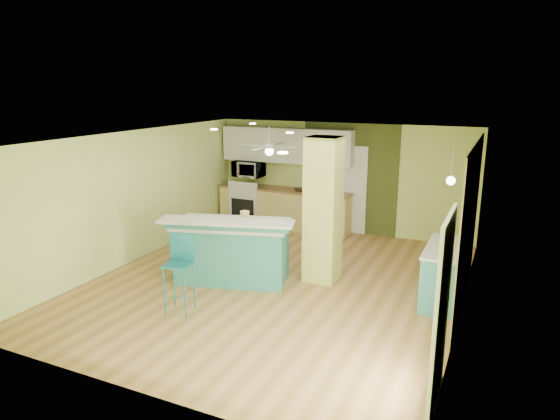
% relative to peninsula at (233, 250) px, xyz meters
% --- Properties ---
extents(floor, '(6.00, 7.00, 0.01)m').
position_rel_peninsula_xyz_m(floor, '(0.75, 0.18, -0.55)').
color(floor, olive).
rests_on(floor, ground).
extents(ceiling, '(6.00, 7.00, 0.01)m').
position_rel_peninsula_xyz_m(ceiling, '(0.75, 0.18, 1.96)').
color(ceiling, white).
rests_on(ceiling, wall_back).
extents(wall_back, '(6.00, 0.01, 2.50)m').
position_rel_peninsula_xyz_m(wall_back, '(0.75, 3.69, 0.70)').
color(wall_back, '#D4EA7D').
rests_on(wall_back, floor).
extents(wall_front, '(6.00, 0.01, 2.50)m').
position_rel_peninsula_xyz_m(wall_front, '(0.75, -3.32, 0.70)').
color(wall_front, '#D4EA7D').
rests_on(wall_front, floor).
extents(wall_left, '(0.01, 7.00, 2.50)m').
position_rel_peninsula_xyz_m(wall_left, '(-2.25, 0.18, 0.70)').
color(wall_left, '#D4EA7D').
rests_on(wall_left, floor).
extents(wall_right, '(0.01, 7.00, 2.50)m').
position_rel_peninsula_xyz_m(wall_right, '(3.76, 0.18, 0.70)').
color(wall_right, '#D4EA7D').
rests_on(wall_right, floor).
extents(wood_panel, '(0.02, 3.40, 2.50)m').
position_rel_peninsula_xyz_m(wood_panel, '(3.74, 0.78, 0.70)').
color(wood_panel, '#937E54').
rests_on(wood_panel, floor).
extents(olive_accent, '(2.20, 0.02, 2.50)m').
position_rel_peninsula_xyz_m(olive_accent, '(0.95, 3.67, 0.70)').
color(olive_accent, '#464F1F').
rests_on(olive_accent, floor).
extents(interior_door, '(0.82, 0.05, 2.00)m').
position_rel_peninsula_xyz_m(interior_door, '(0.95, 3.64, 0.45)').
color(interior_door, white).
rests_on(interior_door, floor).
extents(french_door, '(0.04, 1.08, 2.10)m').
position_rel_peninsula_xyz_m(french_door, '(3.72, -2.12, 0.50)').
color(french_door, white).
rests_on(french_door, floor).
extents(column, '(0.55, 0.55, 2.50)m').
position_rel_peninsula_xyz_m(column, '(1.40, 0.68, 0.70)').
color(column, '#BAC45A').
rests_on(column, floor).
extents(kitchen_run, '(3.25, 0.63, 0.94)m').
position_rel_peninsula_xyz_m(kitchen_run, '(-0.55, 3.38, -0.08)').
color(kitchen_run, '#D8C671').
rests_on(kitchen_run, floor).
extents(stove, '(0.76, 0.66, 1.08)m').
position_rel_peninsula_xyz_m(stove, '(-1.50, 3.37, -0.09)').
color(stove, silver).
rests_on(stove, floor).
extents(upper_cabinets, '(3.20, 0.34, 0.80)m').
position_rel_peninsula_xyz_m(upper_cabinets, '(-0.55, 3.50, 1.40)').
color(upper_cabinets, white).
rests_on(upper_cabinets, wall_back).
extents(microwave, '(0.70, 0.48, 0.39)m').
position_rel_peninsula_xyz_m(microwave, '(-1.50, 3.38, 0.80)').
color(microwave, white).
rests_on(microwave, wall_back).
extents(ceiling_fan, '(1.41, 1.41, 0.61)m').
position_rel_peninsula_xyz_m(ceiling_fan, '(-0.35, 2.18, 1.53)').
color(ceiling_fan, silver).
rests_on(ceiling_fan, ceiling).
extents(pendant_lamp, '(0.14, 0.14, 0.69)m').
position_rel_peninsula_xyz_m(pendant_lamp, '(3.40, 0.93, 1.33)').
color(pendant_lamp, white).
rests_on(pendant_lamp, ceiling).
extents(wall_decor, '(0.03, 0.90, 0.70)m').
position_rel_peninsula_xyz_m(wall_decor, '(3.72, 0.98, 1.00)').
color(wall_decor, brown).
rests_on(wall_decor, wood_panel).
extents(peninsula, '(2.34, 1.71, 1.19)m').
position_rel_peninsula_xyz_m(peninsula, '(0.00, 0.00, 0.00)').
color(peninsula, teal).
rests_on(peninsula, floor).
extents(bar_stool, '(0.46, 0.46, 1.18)m').
position_rel_peninsula_xyz_m(bar_stool, '(-0.10, -1.36, 0.24)').
color(bar_stool, teal).
rests_on(bar_stool, floor).
extents(side_counter, '(0.59, 1.39, 0.90)m').
position_rel_peninsula_xyz_m(side_counter, '(3.45, 0.63, -0.10)').
color(side_counter, teal).
rests_on(side_counter, floor).
extents(fruit_bowl, '(0.31, 0.31, 0.06)m').
position_rel_peninsula_xyz_m(fruit_bowl, '(-0.12, 3.30, 0.42)').
color(fruit_bowl, '#392617').
rests_on(fruit_bowl, kitchen_run).
extents(canister, '(0.16, 0.16, 0.17)m').
position_rel_peninsula_xyz_m(canister, '(0.13, 0.23, 0.57)').
color(canister, yellow).
rests_on(canister, peninsula).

